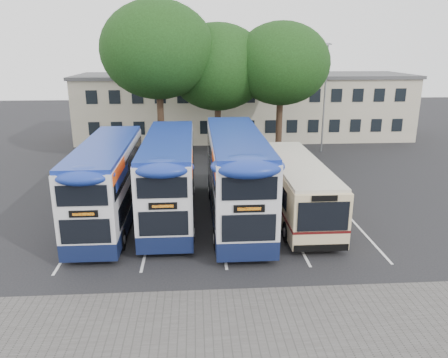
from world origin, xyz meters
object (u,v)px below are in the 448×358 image
lamp_post (325,92)px  tree_right (281,64)px  bus_single (296,184)px  bus_dd_left (108,180)px  bus_dd_mid (170,173)px  tree_mid (218,67)px  bus_dd_right (236,173)px  tree_left (158,50)px

lamp_post → tree_right: 5.57m
bus_single → bus_dd_left: bearing=-177.6°
bus_dd_left → bus_dd_mid: bus_dd_mid is taller
lamp_post → tree_mid: (-9.10, -1.43, 2.14)m
bus_dd_mid → bus_single: (6.73, -0.23, -0.67)m
lamp_post → bus_dd_right: (-8.86, -14.89, -2.56)m
tree_right → bus_single: 13.33m
bus_dd_left → bus_single: bearing=2.4°
tree_left → lamp_post: bearing=13.9°
tree_left → bus_dd_left: 13.27m
tree_mid → bus_dd_mid: tree_mid is taller
tree_left → bus_dd_left: tree_left is taller
bus_dd_mid → bus_dd_right: bearing=-10.2°
lamp_post → bus_single: (-5.60, -14.50, -3.38)m
bus_dd_left → bus_dd_mid: (3.10, 0.65, 0.07)m
bus_dd_left → bus_single: 9.86m
bus_dd_right → bus_single: (3.26, 0.39, -0.82)m
tree_left → bus_dd_left: bearing=-99.3°
lamp_post → tree_right: (-4.31, -2.57, 2.42)m
bus_dd_left → lamp_post: bearing=44.0°
tree_mid → bus_dd_right: bearing=-89.0°
bus_dd_left → bus_dd_mid: 3.17m
lamp_post → bus_dd_mid: (-12.33, -14.26, -2.71)m
bus_dd_left → bus_dd_mid: size_ratio=0.97×
tree_left → tree_right: bearing=4.8°
tree_mid → tree_right: size_ratio=0.99×
tree_right → bus_dd_mid: bearing=-124.4°
bus_single → tree_mid: bearing=105.0°
lamp_post → bus_dd_right: lamp_post is taller
lamp_post → bus_dd_left: size_ratio=0.90×
bus_dd_mid → tree_left: bearing=96.3°
tree_left → bus_dd_right: 13.82m
bus_single → bus_dd_right: bearing=-173.2°
tree_right → bus_dd_left: tree_right is taller
tree_right → bus_dd_right: tree_right is taller
tree_mid → bus_dd_left: bearing=-115.1°
bus_single → tree_left: bearing=125.4°
tree_right → bus_dd_left: size_ratio=1.06×
tree_mid → bus_dd_left: tree_mid is taller
lamp_post → tree_left: bearing=-166.1°
bus_dd_mid → bus_dd_left: bearing=-168.2°
lamp_post → bus_dd_left: 21.64m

